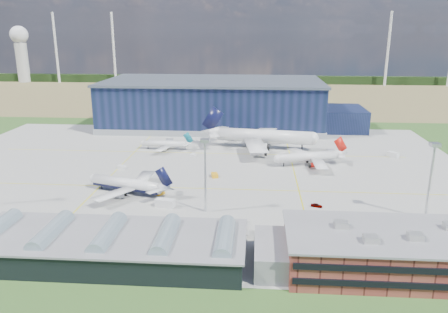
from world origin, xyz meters
TOP-DOWN VIEW (x-y plane):
  - ground at (0.00, 0.00)m, footprint 600.00×600.00m
  - apron at (0.00, 10.00)m, footprint 220.00×160.00m
  - farmland at (0.00, 220.00)m, footprint 600.00×220.00m
  - treeline at (0.00, 300.00)m, footprint 600.00×8.00m
  - horizon_dressing at (-191.30, 294.39)m, footprint 440.20×18.00m
  - hangar at (2.81, 94.80)m, footprint 145.00×62.00m
  - ops_building at (55.01, -60.00)m, footprint 46.00×23.00m
  - glass_concourse at (-6.45, -60.00)m, footprint 78.00×23.00m
  - light_mast_center at (10.00, -30.00)m, footprint 2.60×2.60m
  - light_mast_east at (75.00, -30.00)m, footprint 2.60×2.60m
  - airliner_navy at (-18.48, -16.43)m, footprint 41.98×41.52m
  - airliner_red at (46.11, 20.96)m, footprint 41.47×41.02m
  - airliner_widebody at (28.66, 45.42)m, footprint 63.23×62.20m
  - airliner_regional at (-17.19, 40.00)m, footprint 26.31×25.78m
  - gse_tug_a at (9.63, 2.54)m, footprint 3.02×4.02m
  - gse_tug_b at (-7.08, -16.90)m, footprint 3.36×3.47m
  - gse_van_a at (-3.13, -27.23)m, footprint 6.43×3.81m
  - gse_cart_a at (-2.51, 29.78)m, footprint 2.54×3.17m
  - gse_van_b at (84.42, 34.93)m, footprint 4.96×5.28m
  - gse_tug_c at (-17.39, 40.94)m, footprint 2.38×3.44m
  - gse_cart_b at (-28.40, 9.87)m, footprint 3.70×2.86m
  - airstair at (21.84, -46.00)m, footprint 3.74×5.95m
  - car_a at (44.22, -23.79)m, footprint 3.83×2.49m
  - car_b at (0.95, -38.84)m, footprint 4.06×1.63m

SIDE VIEW (x-z plane):
  - ground at x=0.00m, z-range 0.00..0.00m
  - farmland at x=0.00m, z-range -0.01..0.01m
  - apron at x=0.00m, z-range -0.01..0.07m
  - gse_cart_a at x=-2.51m, z-range 0.00..1.20m
  - car_a at x=44.22m, z-range 0.00..1.21m
  - gse_tug_b at x=-7.08m, z-range 0.00..1.26m
  - car_b at x=0.95m, z-range 0.00..1.31m
  - gse_tug_c at x=-17.39m, z-range 0.00..1.41m
  - gse_cart_b at x=-28.40m, z-range 0.00..1.44m
  - gse_tug_a at x=9.63m, z-range 0.00..1.49m
  - gse_van_b at x=84.42m, z-range 0.00..2.28m
  - gse_van_a at x=-3.13m, z-range 0.00..2.62m
  - airstair at x=21.84m, z-range 0.00..3.55m
  - glass_concourse at x=-6.45m, z-range -0.61..7.99m
  - treeline at x=0.00m, z-range 0.00..8.00m
  - airliner_regional at x=-17.19m, z-range 0.00..8.29m
  - ops_building at x=55.01m, z-range -0.66..10.24m
  - airliner_red at x=46.11m, z-range 0.00..10.76m
  - airliner_navy at x=-18.48m, z-range 0.00..10.90m
  - airliner_widebody at x=28.66m, z-range 0.00..18.26m
  - hangar at x=2.81m, z-range -1.43..24.67m
  - light_mast_center at x=10.00m, z-range 3.93..26.93m
  - light_mast_east at x=75.00m, z-range 3.93..26.93m
  - horizon_dressing at x=-191.30m, z-range -0.80..69.20m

